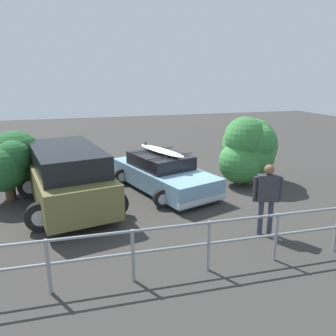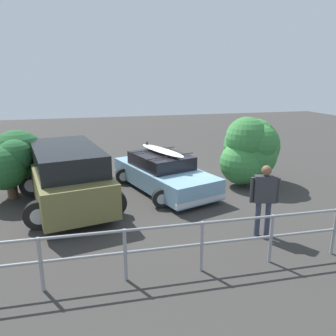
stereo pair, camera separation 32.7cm
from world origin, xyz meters
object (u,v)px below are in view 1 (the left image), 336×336
Objects in this scene: person_bystander at (267,193)px; bush_near_left at (249,148)px; sedan_car at (162,173)px; bush_near_right at (11,161)px; suv_car at (68,176)px.

person_bystander is 0.72× the size of bush_near_left.
person_bystander is (-1.54, 4.03, 0.49)m from sedan_car.
bush_near_right is (6.41, -4.52, 0.17)m from person_bystander.
suv_car is 2.10m from bush_near_right.
person_bystander is 0.76× the size of bush_near_right.
person_bystander is 7.84m from bush_near_right.
bush_near_left is at bearing 175.21° from bush_near_right.
bush_near_right is (1.71, -1.18, 0.31)m from suv_car.
sedan_car is 1.89× the size of bush_near_left.
bush_near_left is 8.13m from bush_near_right.
sedan_car is 0.97× the size of suv_car.
person_bystander is at bearing 144.76° from bush_near_right.
bush_near_left is at bearing 176.79° from sedan_car.
suv_car is at bearing 12.24° from sedan_car.
suv_car is 5.76m from person_bystander.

